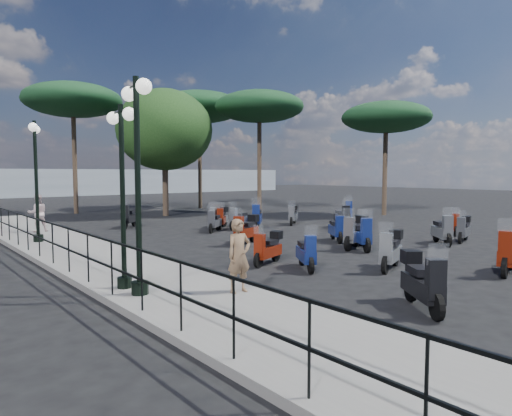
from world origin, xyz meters
TOP-DOWN VIEW (x-y plane):
  - ground at (0.00, 0.00)m, footprint 120.00×120.00m
  - sidewalk at (-6.50, 3.00)m, footprint 3.00×30.00m
  - railing at (-7.80, 2.80)m, footprint 0.04×26.04m
  - lamp_post_0 at (-7.39, -1.63)m, footprint 0.31×1.14m
  - lamp_post_1 at (-7.36, -2.32)m, footprint 0.43×1.27m
  - lamp_post_2 at (-7.07, 6.57)m, footprint 0.60×1.21m
  - woman at (-5.71, -3.46)m, footprint 0.57×0.39m
  - pedestrian_far at (-6.37, 9.43)m, footprint 0.81×0.65m
  - scooter_1 at (-3.46, -6.24)m, footprint 1.18×1.46m
  - scooter_2 at (-2.59, -2.33)m, footprint 0.96×1.37m
  - scooter_3 at (-2.92, -1.13)m, footprint 1.42×0.74m
  - scooter_4 at (-1.11, 2.18)m, footprint 1.61×0.92m
  - scooter_5 at (-2.34, 9.55)m, footprint 1.29×1.38m
  - scooter_6 at (-0.83, -3.75)m, footprint 1.61×0.85m
  - scooter_7 at (1.11, -1.27)m, footprint 1.11×1.55m
  - scooter_8 at (1.28, 5.76)m, footprint 1.53×0.80m
  - scooter_9 at (0.90, 6.61)m, footprint 1.11×1.24m
  - scooter_11 at (1.06, -5.97)m, footprint 1.83×0.76m
  - scooter_12 at (1.22, -0.95)m, footprint 1.75×0.82m
  - scooter_13 at (2.26, -0.35)m, footprint 1.30×1.25m
  - scooter_14 at (-0.09, 5.74)m, footprint 1.24×1.08m
  - scooter_15 at (0.87, 6.79)m, footprint 1.47×0.93m
  - scooter_18 at (5.54, -2.59)m, footprint 1.51×0.69m
  - scooter_19 at (1.89, 0.48)m, footprint 1.05×1.37m
  - scooter_20 at (5.25, 3.02)m, footprint 1.06×1.56m
  - scooter_21 at (2.09, 5.45)m, footprint 1.37×1.42m
  - scooter_24 at (4.27, -2.44)m, footprint 1.29×1.37m
  - scooter_25 at (7.10, -1.37)m, footprint 1.22×1.01m
  - scooter_26 at (7.91, 4.91)m, footprint 1.27×1.41m
  - scooter_27 at (4.61, 5.65)m, footprint 1.30×1.07m
  - broadleaf_tree at (1.86, 13.82)m, footprint 5.68×5.68m
  - pine_0 at (6.78, 17.72)m, footprint 6.45×6.45m
  - pine_1 at (7.41, 11.67)m, footprint 5.64×5.64m
  - pine_2 at (-1.79, 18.91)m, footprint 6.06×6.06m
  - pine_3 at (12.51, 5.80)m, footprint 5.37×5.37m
  - distant_hills at (0.00, 45.00)m, footprint 70.00×8.00m

SIDE VIEW (x-z plane):
  - ground at x=0.00m, z-range 0.00..0.00m
  - sidewalk at x=-6.50m, z-range 0.00..0.15m
  - scooter_25 at x=7.10m, z-range -0.18..1.01m
  - scooter_14 at x=-0.09m, z-range -0.19..1.04m
  - scooter_9 at x=0.90m, z-range -0.19..1.06m
  - scooter_2 at x=-2.59m, z-range -0.19..1.06m
  - scooter_3 at x=-2.92m, z-range -0.15..1.04m
  - scooter_8 at x=1.28m, z-range -0.20..1.09m
  - scooter_19 at x=1.89m, z-range -0.20..1.10m
  - scooter_27 at x=4.61m, z-range -0.15..1.08m
  - scooter_18 at x=5.54m, z-range -0.15..1.08m
  - scooter_15 at x=0.87m, z-range -0.16..1.12m
  - scooter_24 at x=4.27m, z-range -0.22..1.19m
  - scooter_20 at x=5.25m, z-range -0.22..1.20m
  - scooter_5 at x=-2.34m, z-range -0.22..1.20m
  - scooter_13 at x=2.26m, z-range -0.16..1.15m
  - scooter_26 at x=7.91m, z-range -0.22..1.20m
  - scooter_7 at x=1.11m, z-range -0.22..1.21m
  - scooter_6 at x=-0.83m, z-range -0.17..1.18m
  - scooter_21 at x=2.09m, z-range -0.23..1.25m
  - scooter_4 at x=-1.11m, z-range -0.17..1.20m
  - scooter_11 at x=1.06m, z-range -0.23..1.26m
  - scooter_1 at x=-3.46m, z-range -0.17..1.20m
  - scooter_12 at x=1.22m, z-range -0.18..1.26m
  - railing at x=-7.80m, z-range 0.35..1.45m
  - woman at x=-5.71m, z-range 0.15..1.66m
  - pedestrian_far at x=-6.37m, z-range 0.15..1.72m
  - distant_hills at x=0.00m, z-range 0.00..3.00m
  - lamp_post_0 at x=-7.39m, z-range 0.42..4.28m
  - lamp_post_2 at x=-7.07m, z-range 0.45..4.71m
  - lamp_post_1 at x=-7.36m, z-range 0.45..4.78m
  - broadleaf_tree at x=1.86m, z-range 1.35..8.91m
  - pine_3 at x=12.51m, z-range 2.48..9.36m
  - pine_1 at x=7.41m, z-range 2.86..10.62m
  - pine_2 at x=-1.79m, z-range 3.02..11.22m
  - pine_0 at x=6.78m, z-range 3.09..11.56m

